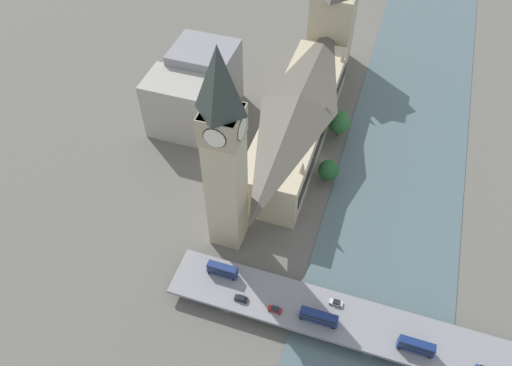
# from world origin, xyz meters

# --- Properties ---
(ground_plane) EXTENTS (600.00, 600.00, 0.00)m
(ground_plane) POSITION_xyz_m (0.00, 0.00, 0.00)
(ground_plane) COLOR #605E56
(river_water) EXTENTS (49.17, 360.00, 0.30)m
(river_water) POSITION_xyz_m (-30.59, 0.00, 0.15)
(river_water) COLOR #4C6066
(river_water) RESTS_ON ground_plane
(parliament_hall) EXTENTS (22.81, 91.22, 24.55)m
(parliament_hall) POSITION_xyz_m (14.17, -8.00, 12.20)
(parliament_hall) COLOR #C1B28E
(parliament_hall) RESTS_ON ground_plane
(clock_tower) EXTENTS (12.12, 12.12, 79.40)m
(clock_tower) POSITION_xyz_m (24.36, 47.07, 41.82)
(clock_tower) COLOR #C1B28E
(clock_tower) RESTS_ON ground_plane
(victoria_tower) EXTENTS (19.18, 19.18, 50.54)m
(victoria_tower) POSITION_xyz_m (14.23, -67.20, 23.27)
(victoria_tower) COLOR #C1B28E
(victoria_tower) RESTS_ON ground_plane
(road_bridge) EXTENTS (130.35, 16.75, 4.91)m
(road_bridge) POSITION_xyz_m (-30.59, 68.91, 3.93)
(road_bridge) COLOR slate
(road_bridge) RESTS_ON ground_plane
(double_decker_bus_lead) EXTENTS (10.61, 2.59, 4.89)m
(double_decker_bus_lead) POSITION_xyz_m (-43.11, 72.28, 7.61)
(double_decker_bus_lead) COLOR navy
(double_decker_bus_lead) RESTS_ON road_bridge
(double_decker_bus_mid) EXTENTS (10.14, 2.65, 4.69)m
(double_decker_bus_mid) POSITION_xyz_m (19.67, 65.82, 7.49)
(double_decker_bus_mid) COLOR navy
(double_decker_bus_mid) RESTS_ON road_bridge
(double_decker_bus_rear) EXTENTS (11.82, 2.55, 4.76)m
(double_decker_bus_rear) POSITION_xyz_m (-13.97, 72.21, 7.54)
(double_decker_bus_rear) COLOR navy
(double_decker_bus_rear) RESTS_ON road_bridge
(car_northbound_mid) EXTENTS (4.27, 1.94, 1.48)m
(car_northbound_mid) POSITION_xyz_m (10.80, 72.74, 5.64)
(car_northbound_mid) COLOR black
(car_northbound_mid) RESTS_ON road_bridge
(car_northbound_tail) EXTENTS (4.32, 1.82, 1.46)m
(car_northbound_tail) POSITION_xyz_m (-0.45, 72.98, 5.63)
(car_northbound_tail) COLOR maroon
(car_northbound_tail) RESTS_ON road_bridge
(car_southbound_lead) EXTENTS (4.18, 1.80, 1.44)m
(car_southbound_lead) POSITION_xyz_m (-17.97, 64.77, 5.62)
(car_southbound_lead) COLOR silver
(car_southbound_lead) RESTS_ON road_bridge
(city_block_west) EXTENTS (28.10, 18.80, 25.98)m
(city_block_west) POSITION_xyz_m (62.00, 0.46, 12.99)
(city_block_west) COLOR #A39E93
(city_block_west) RESTS_ON ground_plane
(city_block_center) EXTENTS (26.13, 22.58, 29.97)m
(city_block_center) POSITION_xyz_m (58.58, -18.24, 14.98)
(city_block_center) COLOR gray
(city_block_center) RESTS_ON ground_plane
(tree_embankment_near) EXTENTS (9.78, 9.78, 12.53)m
(tree_embankment_near) POSITION_xyz_m (-1.67, -16.18, 7.63)
(tree_embankment_near) COLOR brown
(tree_embankment_near) RESTS_ON ground_plane
(tree_embankment_mid) EXTENTS (8.18, 8.18, 10.12)m
(tree_embankment_mid) POSITION_xyz_m (-3.34, 10.38, 6.02)
(tree_embankment_mid) COLOR brown
(tree_embankment_mid) RESTS_ON ground_plane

